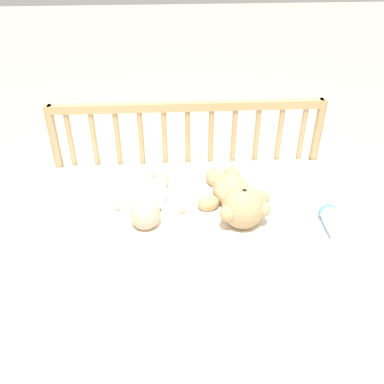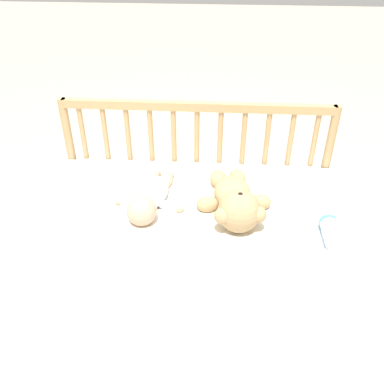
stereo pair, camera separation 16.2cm
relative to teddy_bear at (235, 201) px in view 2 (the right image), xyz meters
name	(u,v)px [view 2 (the right image)]	position (x,y,z in m)	size (l,w,h in m)	color
ground_plane	(192,294)	(-0.16, 0.04, -0.57)	(12.00, 12.00, 0.00)	tan
crib_mattress	(192,254)	(-0.16, 0.04, -0.31)	(1.18, 0.62, 0.50)	silver
crib_rail	(197,149)	(-0.16, 0.37, 0.00)	(1.18, 0.04, 0.79)	tan
blanket	(195,201)	(-0.15, 0.07, -0.06)	(0.80, 0.52, 0.01)	silver
teddy_bear	(235,201)	(0.00, 0.00, 0.00)	(0.29, 0.40, 0.16)	tan
baby	(150,197)	(-0.32, 0.03, -0.02)	(0.28, 0.38, 0.11)	white
baby_bottle	(330,229)	(0.33, -0.10, -0.03)	(0.06, 0.16, 0.06)	white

